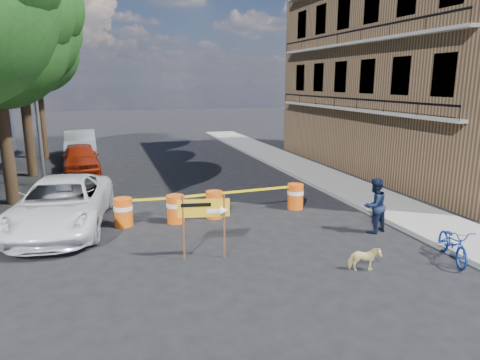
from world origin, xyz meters
TOP-DOWN VIEW (x-y plane):
  - ground at (0.00, 0.00)m, footprint 120.00×120.00m
  - sidewalk_east at (6.20, 6.00)m, footprint 2.40×40.00m
  - apartment_building at (12.00, 8.00)m, footprint 8.00×16.00m
  - tree_mid_b at (-6.73, 12.00)m, footprint 5.67×5.40m
  - tree_far at (-6.74, 17.00)m, footprint 5.04×4.80m
  - streetlamp at (-5.93, 9.50)m, footprint 1.25×0.18m
  - barrel_far_left at (-3.00, 3.14)m, footprint 0.58×0.58m
  - barrel_mid_left at (-1.39, 2.99)m, footprint 0.58×0.58m
  - barrel_mid_right at (-0.09, 3.10)m, footprint 0.58×0.58m
  - barrel_far_right at (2.92, 3.23)m, footprint 0.58×0.58m
  - detour_sign at (-1.02, -0.16)m, footprint 1.29×0.38m
  - pedestrian at (4.11, 0.28)m, footprint 0.95×0.83m
  - bicycle at (4.80, -2.11)m, footprint 0.89×1.06m
  - dog at (2.30, -2.00)m, footprint 0.79×0.52m
  - suv_white at (-4.80, 3.50)m, footprint 3.25×5.82m
  - sedan_red at (-4.61, 12.23)m, footprint 2.01×4.33m
  - sedan_silver at (-4.80, 16.76)m, footprint 1.91×4.96m

SIDE VIEW (x-z plane):
  - ground at x=0.00m, z-range 0.00..0.00m
  - sidewalk_east at x=6.20m, z-range 0.00..0.15m
  - dog at x=2.30m, z-range 0.00..0.61m
  - barrel_far_left at x=-3.00m, z-range 0.02..0.92m
  - barrel_mid_left at x=-1.39m, z-range 0.02..0.92m
  - barrel_mid_right at x=-0.09m, z-range 0.02..0.92m
  - barrel_far_right at x=2.92m, z-range 0.02..0.92m
  - sedan_red at x=-4.61m, z-range 0.00..1.44m
  - suv_white at x=-4.80m, z-range 0.00..1.54m
  - sedan_silver at x=-4.80m, z-range 0.00..1.61m
  - pedestrian at x=4.11m, z-range 0.00..1.67m
  - bicycle at x=4.80m, z-range 0.00..1.72m
  - detour_sign at x=-1.02m, z-range 0.38..2.06m
  - streetlamp at x=-5.93m, z-range 0.38..8.38m
  - apartment_building at x=12.00m, z-range 0.00..12.00m
  - tree_far at x=-6.74m, z-range 1.80..10.64m
  - tree_mid_b at x=-6.73m, z-range 1.90..11.53m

